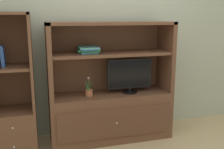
# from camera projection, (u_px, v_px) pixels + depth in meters

# --- Properties ---
(painted_rear_wall) EXTENTS (6.00, 0.10, 2.80)m
(painted_rear_wall) POSITION_uv_depth(u_px,v_px,m) (104.00, 27.00, 3.46)
(painted_rear_wall) COLOR #ADB29E
(painted_rear_wall) RESTS_ON ground_plane
(media_console) EXTENTS (1.51, 0.49, 1.47)m
(media_console) POSITION_uv_depth(u_px,v_px,m) (111.00, 102.00, 3.33)
(media_console) COLOR brown
(media_console) RESTS_ON ground_plane
(tv_monitor) EXTENTS (0.57, 0.19, 0.42)m
(tv_monitor) POSITION_uv_depth(u_px,v_px,m) (130.00, 75.00, 3.29)
(tv_monitor) COLOR black
(tv_monitor) RESTS_ON media_console
(potted_plant) EXTENTS (0.09, 0.11, 0.24)m
(potted_plant) POSITION_uv_depth(u_px,v_px,m) (89.00, 92.00, 3.18)
(potted_plant) COLOR #B26642
(potted_plant) RESTS_ON media_console
(magazine_stack) EXTENTS (0.28, 0.34, 0.08)m
(magazine_stack) POSITION_uv_depth(u_px,v_px,m) (88.00, 49.00, 3.10)
(magazine_stack) COLOR teal
(magazine_stack) RESTS_ON media_console
(bookshelf_tall) EXTENTS (0.49, 0.47, 1.58)m
(bookshelf_tall) POSITION_uv_depth(u_px,v_px,m) (13.00, 108.00, 3.02)
(bookshelf_tall) COLOR brown
(bookshelf_tall) RESTS_ON ground_plane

